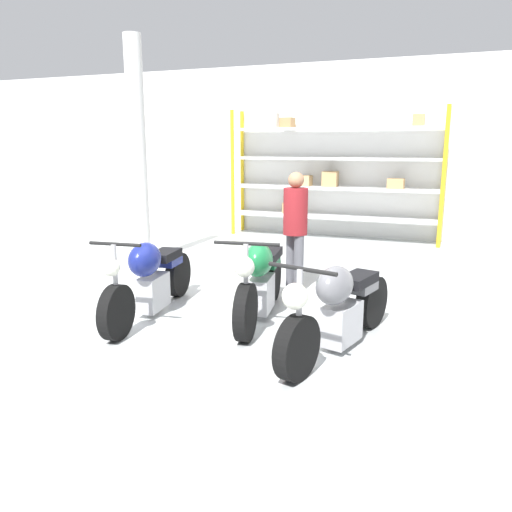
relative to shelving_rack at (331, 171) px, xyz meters
The scene contains 8 objects.
ground_plane 5.75m from the shelving_rack, 86.79° to the right, with size 30.00×30.00×0.00m, color #B2B7B7.
back_wall 0.63m from the shelving_rack, 49.20° to the left, with size 30.00×0.08×3.60m.
shelving_rack is the anchor object (origin of this frame).
support_pillar 4.14m from the shelving_rack, 126.12° to the right, with size 0.28×0.28×3.60m.
motorcycle_blue 5.74m from the shelving_rack, 98.30° to the right, with size 0.55×2.12×0.99m.
motorcycle_green 5.33m from the shelving_rack, 85.75° to the right, with size 0.66×1.99×1.00m.
motorcycle_grey 6.09m from the shelving_rack, 76.52° to the right, with size 0.83×2.06×0.96m.
person_browsing 4.09m from the shelving_rack, 83.85° to the right, with size 0.45×0.45×1.59m.
Camera 1 is at (1.95, -4.73, 1.92)m, focal length 35.00 mm.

